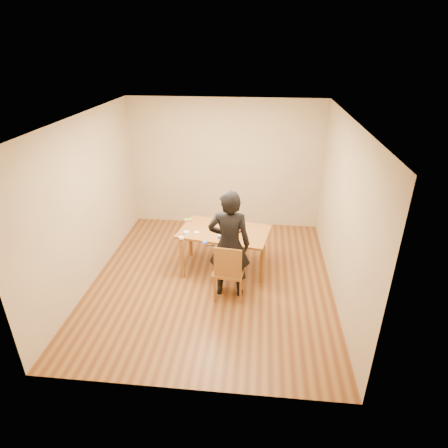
# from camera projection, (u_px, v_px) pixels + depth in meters

# --- Properties ---
(room_shell) EXTENTS (4.00, 4.50, 2.70)m
(room_shell) POSITION_uv_depth(u_px,v_px,m) (214.00, 199.00, 6.11)
(room_shell) COLOR brown
(room_shell) RESTS_ON ground
(dining_table) EXTENTS (1.64, 1.15, 0.04)m
(dining_table) POSITION_uv_depth(u_px,v_px,m) (224.00, 232.00, 6.42)
(dining_table) COLOR brown
(dining_table) RESTS_ON floor
(dining_chair) EXTENTS (0.52, 0.52, 0.04)m
(dining_chair) POSITION_uv_depth(u_px,v_px,m) (229.00, 271.00, 5.84)
(dining_chair) COLOR brown
(dining_chair) RESTS_ON floor
(cake_plate) EXTENTS (0.29, 0.29, 0.02)m
(cake_plate) POSITION_uv_depth(u_px,v_px,m) (234.00, 230.00, 6.42)
(cake_plate) COLOR red
(cake_plate) RESTS_ON dining_table
(cake) EXTENTS (0.24, 0.24, 0.08)m
(cake) POSITION_uv_depth(u_px,v_px,m) (234.00, 227.00, 6.39)
(cake) COLOR white
(cake) RESTS_ON cake_plate
(frosting_dome) EXTENTS (0.23, 0.23, 0.03)m
(frosting_dome) POSITION_uv_depth(u_px,v_px,m) (234.00, 225.00, 6.37)
(frosting_dome) COLOR white
(frosting_dome) RESTS_ON cake
(frosting_tub) EXTENTS (0.09, 0.09, 0.08)m
(frosting_tub) POSITION_uv_depth(u_px,v_px,m) (221.00, 237.00, 6.13)
(frosting_tub) COLOR white
(frosting_tub) RESTS_ON dining_table
(frosting_lid) EXTENTS (0.09, 0.09, 0.01)m
(frosting_lid) POSITION_uv_depth(u_px,v_px,m) (205.00, 242.00, 6.03)
(frosting_lid) COLOR #173D9B
(frosting_lid) RESTS_ON dining_table
(frosting_dollop) EXTENTS (0.04, 0.04, 0.02)m
(frosting_dollop) POSITION_uv_depth(u_px,v_px,m) (204.00, 241.00, 6.03)
(frosting_dollop) COLOR white
(frosting_dollop) RESTS_ON frosting_lid
(ramekin_green) EXTENTS (0.08, 0.08, 0.04)m
(ramekin_green) POSITION_uv_depth(u_px,v_px,m) (181.00, 238.00, 6.13)
(ramekin_green) COLOR white
(ramekin_green) RESTS_ON dining_table
(ramekin_yellow) EXTENTS (0.09, 0.09, 0.04)m
(ramekin_yellow) POSITION_uv_depth(u_px,v_px,m) (197.00, 233.00, 6.29)
(ramekin_yellow) COLOR white
(ramekin_yellow) RESTS_ON dining_table
(ramekin_multi) EXTENTS (0.09, 0.09, 0.04)m
(ramekin_multi) POSITION_uv_depth(u_px,v_px,m) (186.00, 233.00, 6.29)
(ramekin_multi) COLOR white
(ramekin_multi) RESTS_ON dining_table
(candy_box_pink) EXTENTS (0.15, 0.11, 0.02)m
(candy_box_pink) POSITION_uv_depth(u_px,v_px,m) (188.00, 221.00, 6.74)
(candy_box_pink) COLOR #F2399F
(candy_box_pink) RESTS_ON dining_table
(candy_box_green) EXTENTS (0.14, 0.08, 0.02)m
(candy_box_green) POSITION_uv_depth(u_px,v_px,m) (188.00, 219.00, 6.74)
(candy_box_green) COLOR green
(candy_box_green) RESTS_ON candy_box_pink
(spatula) EXTENTS (0.15, 0.04, 0.01)m
(spatula) POSITION_uv_depth(u_px,v_px,m) (210.00, 246.00, 5.93)
(spatula) COLOR black
(spatula) RESTS_ON dining_table
(person) EXTENTS (0.65, 0.43, 1.78)m
(person) POSITION_uv_depth(u_px,v_px,m) (229.00, 245.00, 5.68)
(person) COLOR black
(person) RESTS_ON floor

